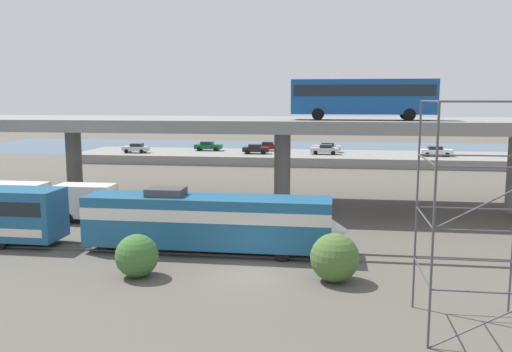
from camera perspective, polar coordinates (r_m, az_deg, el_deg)
ground_plane at (r=31.30m, az=-0.82°, el=-10.31°), size 260.00×260.00×0.00m
rail_strip_near at (r=34.33m, az=0.04°, el=-8.52°), size 110.00×0.12×0.12m
rail_strip_far at (r=35.78m, az=0.39°, el=-7.83°), size 110.00×0.12×0.12m
train_locomotive at (r=34.95m, az=-3.89°, el=-4.62°), size 17.01×3.04×4.18m
highway_overpass at (r=49.60m, az=2.81°, el=5.18°), size 96.00×12.55×8.10m
transit_bus_on_overpass at (r=47.00m, az=11.22°, el=8.32°), size 12.00×2.68×3.40m
service_truck_west at (r=45.53m, az=-16.49°, el=-2.64°), size 6.80×2.46×3.04m
service_truck_east at (r=49.19m, az=-24.60°, el=-2.27°), size 6.80×2.46×3.04m
scaffolding_tower at (r=24.49m, az=22.44°, el=-3.19°), size 4.45×4.45×9.88m
pier_parking_lot at (r=84.94m, az=5.03°, el=1.92°), size 71.28×13.84×1.38m
parked_car_0 at (r=88.62m, az=1.38°, el=3.16°), size 4.06×2.00×1.50m
parked_car_1 at (r=83.95m, az=-0.04°, el=2.89°), size 4.02×1.95×1.50m
parked_car_2 at (r=84.63m, az=18.45°, el=2.51°), size 4.57×1.84×1.50m
parked_car_3 at (r=83.79m, az=7.25°, el=2.81°), size 4.27×1.97×1.50m
parked_car_4 at (r=89.26m, az=-5.07°, el=3.17°), size 4.42×1.97×1.50m
parked_car_5 at (r=87.30m, az=7.43°, el=3.02°), size 4.55×1.98×1.50m
parked_car_6 at (r=87.40m, az=-12.53°, el=2.90°), size 4.03×1.85×1.50m
harbor_water at (r=107.87m, az=5.72°, el=2.88°), size 140.00×36.00×0.01m
shrub_left at (r=31.25m, az=-12.44°, el=-8.21°), size 2.42×2.42×2.42m
shrub_right at (r=30.05m, az=8.29°, el=-8.51°), size 2.68×2.68×2.68m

